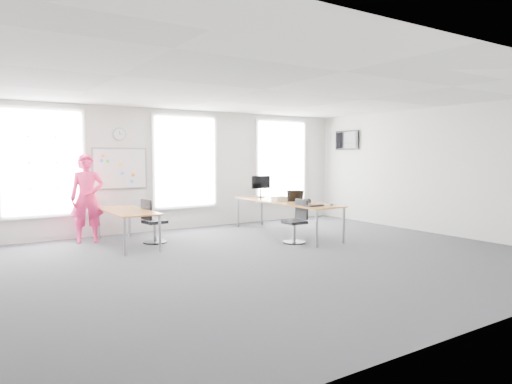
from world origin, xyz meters
TOP-DOWN VIEW (x-y plane):
  - floor at (0.00, 0.00)m, footprint 10.00×10.00m
  - ceiling at (0.00, 0.00)m, footprint 10.00×10.00m
  - wall_back at (0.00, 4.00)m, footprint 10.00×0.00m
  - wall_front at (0.00, -4.00)m, footprint 10.00×0.00m
  - wall_right at (5.00, 0.00)m, footprint 0.00×10.00m
  - window_left at (-3.00, 3.97)m, footprint 1.60×0.06m
  - window_mid at (0.30, 3.97)m, footprint 1.60×0.06m
  - window_right at (3.30, 3.97)m, footprint 1.60×0.06m
  - desk_right at (1.91, 1.88)m, footprint 0.86×3.24m
  - desk_left at (-1.63, 2.59)m, footprint 0.80×2.01m
  - chair_right at (1.48, 0.91)m, footprint 0.49×0.49m
  - chair_left at (-1.12, 2.52)m, footprint 0.50×0.50m
  - person at (-2.24, 3.38)m, footprint 0.77×0.59m
  - whiteboard at (-1.35, 3.97)m, footprint 1.20×0.03m
  - wall_clock at (-1.35, 3.97)m, footprint 0.30×0.04m
  - tv at (4.95, 3.00)m, footprint 0.06×0.90m
  - keyboard at (1.73, 0.62)m, footprint 0.41×0.15m
  - mouse at (2.12, 0.54)m, footprint 0.08×0.11m
  - lens_cap at (1.95, 1.02)m, footprint 0.07×0.07m
  - headphones at (1.99, 1.20)m, footprint 0.17×0.09m
  - laptop_sleeve at (1.96, 1.58)m, footprint 0.34×0.27m
  - paper_stack at (1.77, 1.94)m, footprint 0.32×0.24m
  - monitor at (1.96, 3.00)m, footprint 0.49×0.20m

SIDE VIEW (x-z plane):
  - floor at x=0.00m, z-range 0.00..0.00m
  - chair_right at x=1.48m, z-range -0.06..0.86m
  - chair_left at x=-1.12m, z-range -0.06..0.88m
  - desk_left at x=-1.63m, z-range 0.31..1.04m
  - desk_right at x=1.91m, z-range 0.34..1.13m
  - lens_cap at x=1.95m, z-range 0.79..0.80m
  - keyboard at x=1.73m, z-range 0.79..0.81m
  - mouse at x=2.12m, z-range 0.79..0.83m
  - headphones at x=1.99m, z-range 0.78..0.89m
  - paper_stack at x=1.77m, z-range 0.79..0.90m
  - laptop_sleeve at x=1.96m, z-range 0.79..1.06m
  - person at x=-2.24m, z-range 0.00..1.89m
  - monitor at x=1.96m, z-range 0.84..1.40m
  - wall_back at x=0.00m, z-range -3.50..6.50m
  - wall_front at x=0.00m, z-range -3.50..6.50m
  - wall_right at x=5.00m, z-range -3.50..6.50m
  - whiteboard at x=-1.35m, z-range 1.10..2.00m
  - window_left at x=-3.00m, z-range 0.60..2.80m
  - window_mid at x=0.30m, z-range 0.60..2.80m
  - window_right at x=3.30m, z-range 0.60..2.80m
  - tv at x=4.95m, z-range 2.02..2.57m
  - wall_clock at x=-1.35m, z-range 2.20..2.50m
  - ceiling at x=0.00m, z-range 3.00..3.00m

